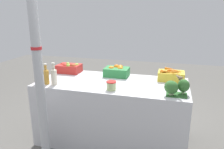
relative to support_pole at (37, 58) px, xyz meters
The scene contains 12 objects.
ground_plane 1.55m from the support_pole, 47.99° to the left, with size 10.00×10.00×0.00m, color #605E59.
market_table 1.23m from the support_pole, 47.99° to the left, with size 1.91×0.87×0.83m, color silver.
support_pole is the anchor object (origin of this frame).
apple_crate 1.02m from the support_pole, 97.62° to the left, with size 0.33×0.24×0.15m.
orange_crate 1.19m from the support_pole, 57.95° to the left, with size 0.33×0.24×0.15m.
carrot_crate 1.68m from the support_pole, 35.39° to the left, with size 0.33×0.24×0.16m.
broccoli_pile 1.49m from the support_pole, 16.40° to the left, with size 0.27×0.21×0.17m.
juice_bottle_ruby 0.56m from the support_pole, 125.05° to the left, with size 0.06×0.06×0.25m.
juice_bottle_amber 0.52m from the support_pole, 113.09° to the left, with size 0.07×0.07×0.26m.
juice_bottle_cloudy 0.49m from the support_pole, 98.00° to the left, with size 0.07×0.07×0.28m.
pickle_jar 0.86m from the support_pole, 29.77° to the left, with size 0.12×0.12×0.10m.
sparrow_bird 1.51m from the support_pole, 16.32° to the left, with size 0.07×0.13×0.05m.
Camera 1 is at (0.72, -2.58, 1.71)m, focal length 35.00 mm.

